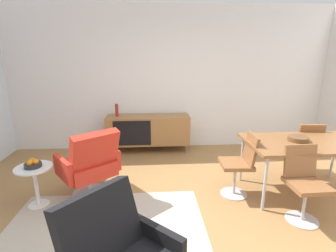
{
  "coord_description": "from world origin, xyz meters",
  "views": [
    {
      "loc": [
        -0.41,
        -2.45,
        1.82
      ],
      "look_at": [
        -0.19,
        0.72,
        0.94
      ],
      "focal_mm": 26.8,
      "sensor_mm": 36.0,
      "label": 1
    }
  ],
  "objects_px": {
    "side_table_round": "(36,182)",
    "fruit_bowl": "(33,164)",
    "dining_chair_near_window": "(241,162)",
    "lounge_chair_red": "(90,163)",
    "dining_table": "(307,145)",
    "wooden_bowl_on_table": "(298,139)",
    "vase_cobalt": "(117,110)",
    "dining_chair_front_left": "(304,181)",
    "sideboard": "(148,130)",
    "dining_chair_back_right": "(305,146)"
  },
  "relations": [
    {
      "from": "dining_table",
      "to": "fruit_bowl",
      "type": "relative_size",
      "value": 8.0
    },
    {
      "from": "dining_table",
      "to": "side_table_round",
      "type": "relative_size",
      "value": 3.08
    },
    {
      "from": "side_table_round",
      "to": "dining_chair_near_window",
      "type": "bearing_deg",
      "value": 1.51
    },
    {
      "from": "dining_chair_back_right",
      "to": "side_table_round",
      "type": "height_order",
      "value": "dining_chair_back_right"
    },
    {
      "from": "sideboard",
      "to": "wooden_bowl_on_table",
      "type": "relative_size",
      "value": 6.15
    },
    {
      "from": "fruit_bowl",
      "to": "dining_chair_near_window",
      "type": "bearing_deg",
      "value": 1.54
    },
    {
      "from": "dining_table",
      "to": "dining_chair_near_window",
      "type": "relative_size",
      "value": 1.87
    },
    {
      "from": "vase_cobalt",
      "to": "dining_table",
      "type": "relative_size",
      "value": 0.15
    },
    {
      "from": "dining_chair_front_left",
      "to": "side_table_round",
      "type": "height_order",
      "value": "dining_chair_front_left"
    },
    {
      "from": "lounge_chair_red",
      "to": "side_table_round",
      "type": "relative_size",
      "value": 1.82
    },
    {
      "from": "sideboard",
      "to": "dining_chair_front_left",
      "type": "relative_size",
      "value": 1.87
    },
    {
      "from": "sideboard",
      "to": "wooden_bowl_on_table",
      "type": "xyz_separation_m",
      "value": [
        2.01,
        -1.71,
        0.33
      ]
    },
    {
      "from": "sideboard",
      "to": "dining_chair_front_left",
      "type": "xyz_separation_m",
      "value": [
        1.77,
        -2.3,
        0.03
      ]
    },
    {
      "from": "lounge_chair_red",
      "to": "dining_chair_front_left",
      "type": "bearing_deg",
      "value": -14.92
    },
    {
      "from": "dining_chair_near_window",
      "to": "lounge_chair_red",
      "type": "distance_m",
      "value": 1.99
    },
    {
      "from": "dining_table",
      "to": "dining_chair_back_right",
      "type": "height_order",
      "value": "dining_chair_back_right"
    },
    {
      "from": "side_table_round",
      "to": "sideboard",
      "type": "bearing_deg",
      "value": 52.59
    },
    {
      "from": "dining_chair_back_right",
      "to": "dining_chair_near_window",
      "type": "xyz_separation_m",
      "value": [
        -1.23,
        -0.56,
        0.0
      ]
    },
    {
      "from": "dining_chair_near_window",
      "to": "lounge_chair_red",
      "type": "height_order",
      "value": "lounge_chair_red"
    },
    {
      "from": "dining_chair_back_right",
      "to": "lounge_chair_red",
      "type": "xyz_separation_m",
      "value": [
        -3.22,
        -0.45,
        -0.0
      ]
    },
    {
      "from": "lounge_chair_red",
      "to": "fruit_bowl",
      "type": "height_order",
      "value": "lounge_chair_red"
    },
    {
      "from": "lounge_chair_red",
      "to": "dining_table",
      "type": "bearing_deg",
      "value": -2.27
    },
    {
      "from": "vase_cobalt",
      "to": "dining_chair_near_window",
      "type": "relative_size",
      "value": 0.28
    },
    {
      "from": "side_table_round",
      "to": "vase_cobalt",
      "type": "bearing_deg",
      "value": 66.23
    },
    {
      "from": "dining_table",
      "to": "dining_chair_back_right",
      "type": "relative_size",
      "value": 1.87
    },
    {
      "from": "lounge_chair_red",
      "to": "fruit_bowl",
      "type": "xyz_separation_m",
      "value": [
        -0.64,
        -0.19,
        0.09
      ]
    },
    {
      "from": "dining_chair_near_window",
      "to": "lounge_chair_red",
      "type": "bearing_deg",
      "value": 176.61
    },
    {
      "from": "sideboard",
      "to": "vase_cobalt",
      "type": "xyz_separation_m",
      "value": [
        -0.59,
        0.0,
        0.4
      ]
    },
    {
      "from": "fruit_bowl",
      "to": "vase_cobalt",
      "type": "bearing_deg",
      "value": 66.25
    },
    {
      "from": "sideboard",
      "to": "fruit_bowl",
      "type": "relative_size",
      "value": 8.0
    },
    {
      "from": "vase_cobalt",
      "to": "sideboard",
      "type": "bearing_deg",
      "value": -0.18
    },
    {
      "from": "dining_table",
      "to": "dining_chair_front_left",
      "type": "bearing_deg",
      "value": -122.18
    },
    {
      "from": "sideboard",
      "to": "lounge_chair_red",
      "type": "relative_size",
      "value": 1.69
    },
    {
      "from": "dining_chair_back_right",
      "to": "dining_chair_near_window",
      "type": "height_order",
      "value": "same"
    },
    {
      "from": "wooden_bowl_on_table",
      "to": "dining_chair_front_left",
      "type": "distance_m",
      "value": 0.71
    },
    {
      "from": "dining_table",
      "to": "side_table_round",
      "type": "xyz_separation_m",
      "value": [
        -3.51,
        -0.07,
        -0.38
      ]
    },
    {
      "from": "dining_table",
      "to": "lounge_chair_red",
      "type": "bearing_deg",
      "value": 177.73
    },
    {
      "from": "sideboard",
      "to": "dining_chair_near_window",
      "type": "xyz_separation_m",
      "value": [
        1.24,
        -1.75,
        0.03
      ]
    },
    {
      "from": "sideboard",
      "to": "vase_cobalt",
      "type": "relative_size",
      "value": 6.69
    },
    {
      "from": "dining_table",
      "to": "dining_chair_front_left",
      "type": "relative_size",
      "value": 1.87
    },
    {
      "from": "dining_chair_near_window",
      "to": "fruit_bowl",
      "type": "distance_m",
      "value": 2.63
    },
    {
      "from": "side_table_round",
      "to": "fruit_bowl",
      "type": "height_order",
      "value": "fruit_bowl"
    },
    {
      "from": "lounge_chair_red",
      "to": "side_table_round",
      "type": "xyz_separation_m",
      "value": [
        -0.64,
        -0.19,
        -0.15
      ]
    },
    {
      "from": "wooden_bowl_on_table",
      "to": "dining_chair_near_window",
      "type": "distance_m",
      "value": 0.83
    },
    {
      "from": "vase_cobalt",
      "to": "dining_chair_back_right",
      "type": "bearing_deg",
      "value": -21.2
    },
    {
      "from": "wooden_bowl_on_table",
      "to": "sideboard",
      "type": "bearing_deg",
      "value": 139.63
    },
    {
      "from": "dining_table",
      "to": "lounge_chair_red",
      "type": "relative_size",
      "value": 1.69
    },
    {
      "from": "dining_chair_back_right",
      "to": "lounge_chair_red",
      "type": "height_order",
      "value": "lounge_chair_red"
    },
    {
      "from": "fruit_bowl",
      "to": "dining_chair_front_left",
      "type": "bearing_deg",
      "value": -8.71
    },
    {
      "from": "wooden_bowl_on_table",
      "to": "dining_chair_back_right",
      "type": "height_order",
      "value": "dining_chair_back_right"
    }
  ]
}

